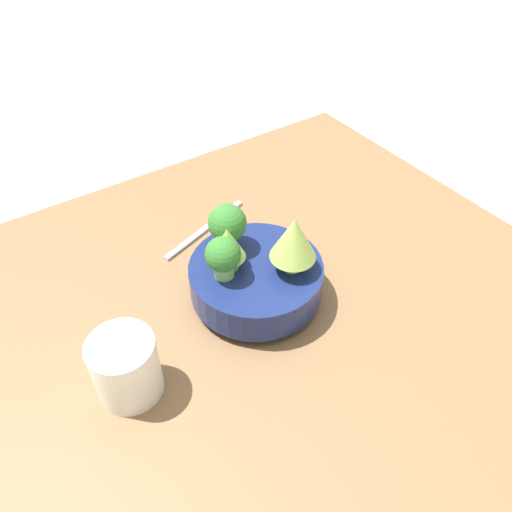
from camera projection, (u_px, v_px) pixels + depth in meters
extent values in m
plane|color=beige|center=(268.00, 316.00, 0.81)|extent=(6.00, 6.00, 0.00)
cube|color=brown|center=(268.00, 307.00, 0.79)|extent=(0.94, 0.85, 0.04)
cylinder|color=navy|center=(256.00, 293.00, 0.77)|extent=(0.09, 0.09, 0.01)
cylinder|color=navy|center=(256.00, 278.00, 0.75)|extent=(0.20, 0.20, 0.05)
cylinder|color=#7AB256|center=(292.00, 262.00, 0.72)|extent=(0.02, 0.02, 0.02)
cone|color=#93B751|center=(294.00, 238.00, 0.69)|extent=(0.07, 0.07, 0.07)
cylinder|color=#6BA34C|center=(228.00, 262.00, 0.72)|extent=(0.03, 0.03, 0.02)
cone|color=#93B751|center=(228.00, 243.00, 0.70)|extent=(0.05, 0.05, 0.05)
cylinder|color=#7AB256|center=(224.00, 269.00, 0.71)|extent=(0.03, 0.03, 0.02)
sphere|color=#2D6B28|center=(223.00, 254.00, 0.69)|extent=(0.05, 0.05, 0.05)
cylinder|color=#7AB256|center=(228.00, 240.00, 0.76)|extent=(0.03, 0.03, 0.03)
sphere|color=#2D6B28|center=(227.00, 223.00, 0.73)|extent=(0.06, 0.06, 0.06)
cylinder|color=silver|center=(126.00, 367.00, 0.63)|extent=(0.09, 0.09, 0.09)
cube|color=#B2B2B7|center=(206.00, 229.00, 0.89)|extent=(0.19, 0.07, 0.01)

